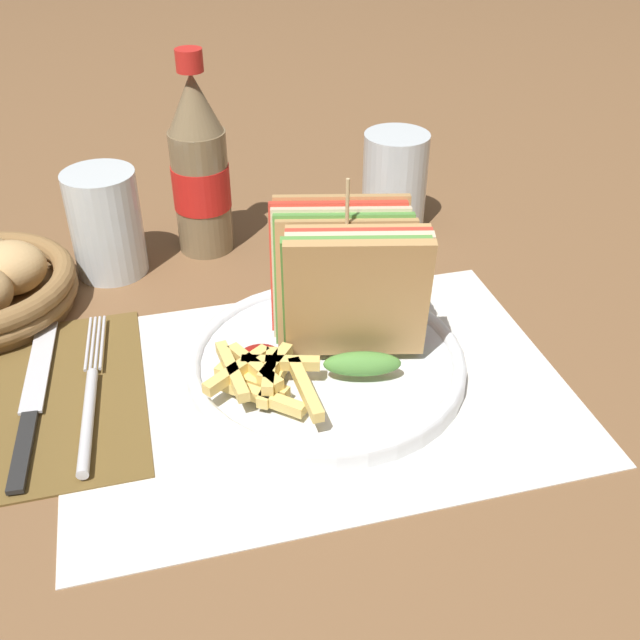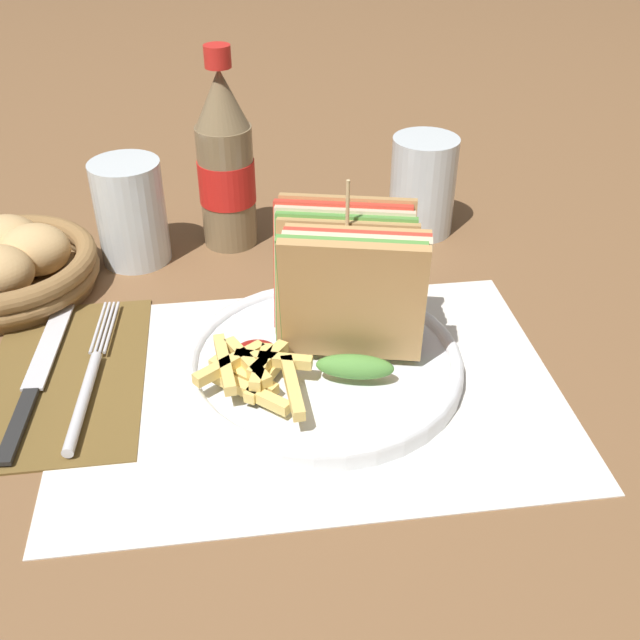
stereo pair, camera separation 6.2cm
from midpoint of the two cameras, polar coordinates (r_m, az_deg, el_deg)
name	(u,v)px [view 1 (the left image)]	position (r m, az deg, el deg)	size (l,w,h in m)	color
ground_plane	(356,383)	(0.62, -0.09, -4.94)	(4.00, 4.00, 0.00)	brown
placemat	(317,388)	(0.61, -3.18, -5.32)	(0.40, 0.29, 0.00)	silver
plate_main	(326,363)	(0.62, -2.39, -3.37)	(0.23, 0.23, 0.02)	white
club_sandwich	(349,285)	(0.60, -0.69, 2.58)	(0.13, 0.12, 0.15)	tan
fries_pile	(264,376)	(0.58, -7.39, -4.39)	(0.09, 0.10, 0.02)	#E5C166
ketchup_blob	(259,356)	(0.61, -7.57, -2.87)	(0.04, 0.03, 0.01)	maroon
napkin	(64,395)	(0.65, -21.60, -5.46)	(0.13, 0.22, 0.00)	brown
fork	(90,400)	(0.63, -19.92, -5.84)	(0.03, 0.19, 0.01)	silver
knife	(33,398)	(0.65, -23.65, -5.59)	(0.03, 0.21, 0.00)	black
coke_bottle_near	(200,169)	(0.78, -11.44, 11.13)	(0.06, 0.06, 0.21)	#7A6647
glass_near	(394,187)	(0.84, 3.54, 9.99)	(0.07, 0.07, 0.11)	silver
glass_far	(107,230)	(0.78, -18.14, 6.46)	(0.07, 0.07, 0.11)	silver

